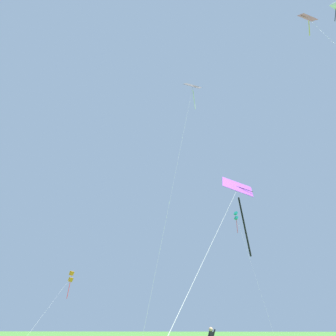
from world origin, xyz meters
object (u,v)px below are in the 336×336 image
object	(u,v)px
kite_pink_low	(314,25)
kite_black_large	(192,93)
kite_purple_streamer	(239,201)
kite_teal_box	(236,217)
kite_orange_box	(71,277)
kite_white_distant	(335,6)

from	to	relation	value
kite_pink_low	kite_black_large	bearing A→B (deg)	148.66
kite_purple_streamer	kite_black_large	bearing A→B (deg)	100.71
kite_black_large	kite_purple_streamer	world-z (taller)	kite_black_large
kite_black_large	kite_purple_streamer	distance (m)	22.95
kite_teal_box	kite_orange_box	size ratio (longest dim) A/B	1.66
kite_black_large	kite_white_distant	xyz separation A→B (m)	(12.52, -10.19, -1.03)
kite_teal_box	kite_black_large	bearing A→B (deg)	-105.91
kite_purple_streamer	kite_white_distant	xyz separation A→B (m)	(10.16, 2.28, 18.09)
kite_orange_box	kite_pink_low	distance (m)	43.09
kite_purple_streamer	kite_pink_low	distance (m)	22.45
kite_teal_box	kite_pink_low	bearing A→B (deg)	-77.24
kite_purple_streamer	kite_pink_low	size ratio (longest dim) A/B	0.39
kite_teal_box	kite_orange_box	world-z (taller)	kite_teal_box
kite_black_large	kite_white_distant	size ratio (longest dim) A/B	1.10
kite_teal_box	kite_pink_low	size ratio (longest dim) A/B	0.64
kite_orange_box	kite_pink_low	bearing A→B (deg)	-36.52
kite_black_large	kite_orange_box	size ratio (longest dim) A/B	2.57
kite_purple_streamer	kite_pink_low	world-z (taller)	kite_pink_low
kite_orange_box	kite_white_distant	world-z (taller)	kite_white_distant
kite_teal_box	kite_purple_streamer	bearing A→B (deg)	-95.93
kite_white_distant	kite_purple_streamer	bearing A→B (deg)	-167.33
kite_black_large	kite_teal_box	size ratio (longest dim) A/B	1.55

